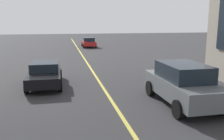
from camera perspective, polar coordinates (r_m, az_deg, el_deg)
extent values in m
cube|color=#D8C64C|center=(14.48, -2.35, -3.67)|extent=(80.00, 0.16, 0.01)
cube|color=black|center=(14.91, -15.30, -1.29)|extent=(4.40, 1.80, 0.55)
cube|color=#19232D|center=(15.03, -15.36, 0.85)|extent=(1.85, 1.58, 0.50)
cylinder|color=black|center=(13.53, -11.93, -3.60)|extent=(0.64, 0.22, 0.64)
cylinder|color=black|center=(13.66, -19.21, -3.86)|extent=(0.64, 0.22, 0.64)
cylinder|color=black|center=(16.36, -11.94, -1.02)|extent=(0.64, 0.22, 0.64)
cylinder|color=black|center=(16.46, -17.96, -1.25)|extent=(0.64, 0.22, 0.64)
cube|color=#B21E1E|center=(35.92, -5.41, 6.21)|extent=(3.90, 1.75, 0.55)
cube|color=#19232D|center=(35.69, -5.39, 7.06)|extent=(1.64, 1.54, 0.55)
cylinder|color=black|center=(37.14, -6.92, 5.92)|extent=(0.60, 0.21, 0.60)
cylinder|color=black|center=(37.32, -4.34, 6.00)|extent=(0.60, 0.21, 0.60)
cylinder|color=black|center=(34.59, -6.55, 5.54)|extent=(0.60, 0.21, 0.60)
cylinder|color=black|center=(34.78, -3.78, 5.62)|extent=(0.60, 0.21, 0.60)
cube|color=slate|center=(11.60, 16.00, -3.95)|extent=(4.70, 1.95, 0.80)
cube|color=#19232D|center=(11.43, 16.20, -0.32)|extent=(2.59, 1.72, 0.70)
cylinder|color=black|center=(12.69, 8.90, -4.20)|extent=(0.76, 0.27, 0.76)
cylinder|color=black|center=(13.46, 16.40, -3.64)|extent=(0.76, 0.27, 0.76)
cylinder|color=black|center=(9.99, 15.20, -8.79)|extent=(0.76, 0.27, 0.76)
cylinder|color=black|center=(10.94, 24.06, -7.62)|extent=(0.76, 0.27, 0.76)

